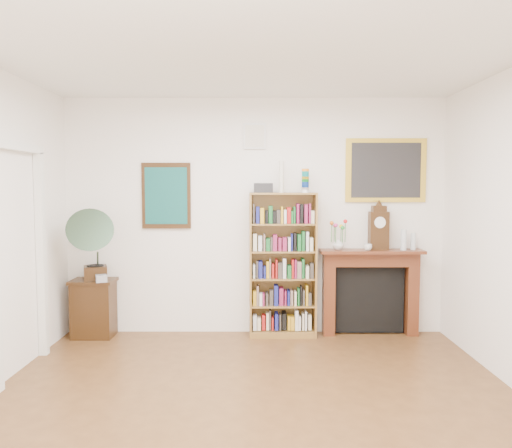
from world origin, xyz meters
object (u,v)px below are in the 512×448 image
at_px(flower_vase, 338,244).
at_px(cd_stack, 101,278).
at_px(side_cabinet, 94,308).
at_px(bottle_right, 413,241).
at_px(bookshelf, 283,257).
at_px(gramophone, 91,240).
at_px(mantel_clock, 379,228).
at_px(bottle_left, 404,240).
at_px(teacup, 368,247).
at_px(fireplace, 370,285).

bearing_deg(flower_vase, cd_stack, -175.42).
relative_size(side_cabinet, bottle_right, 3.39).
xyz_separation_m(bookshelf, gramophone, (-2.19, -0.17, 0.21)).
xyz_separation_m(cd_stack, mantel_clock, (3.20, 0.24, 0.55)).
distance_m(mantel_clock, bottle_left, 0.31).
xyz_separation_m(gramophone, bottle_left, (3.59, 0.16, -0.01)).
xyz_separation_m(mantel_clock, bottle_left, (0.28, -0.06, -0.13)).
xyz_separation_m(bookshelf, side_cabinet, (-2.21, -0.04, -0.60)).
bearing_deg(teacup, side_cabinet, -179.97).
relative_size(bookshelf, gramophone, 2.32).
height_order(bookshelf, teacup, bookshelf).
distance_m(fireplace, gramophone, 3.29).
xyz_separation_m(side_cabinet, mantel_clock, (3.34, 0.09, 0.93)).
height_order(gramophone, flower_vase, gramophone).
xyz_separation_m(gramophone, teacup, (3.17, 0.13, -0.09)).
xyz_separation_m(side_cabinet, fireplace, (3.25, 0.11, 0.25)).
xyz_separation_m(fireplace, mantel_clock, (0.09, -0.02, 0.68)).
bearing_deg(gramophone, fireplace, -14.83).
bearing_deg(bottle_right, bookshelf, -178.90).
bearing_deg(fireplace, mantel_clock, -13.02).
height_order(bookshelf, bottle_left, bookshelf).
relative_size(side_cabinet, teacup, 7.11).
xyz_separation_m(teacup, bottle_right, (0.55, 0.07, 0.06)).
bearing_deg(side_cabinet, cd_stack, -45.44).
xyz_separation_m(flower_vase, bottle_left, (0.75, -0.04, 0.05)).
bearing_deg(flower_vase, bottle_right, 0.05).
xyz_separation_m(gramophone, mantel_clock, (3.31, 0.22, 0.12)).
relative_size(teacup, bottle_right, 0.48).
distance_m(side_cabinet, fireplace, 3.26).
distance_m(bookshelf, side_cabinet, 2.29).
bearing_deg(mantel_clock, bookshelf, 179.24).
distance_m(cd_stack, bottle_left, 3.50).
bearing_deg(bottle_left, mantel_clock, 167.63).
height_order(bookshelf, flower_vase, bookshelf).
xyz_separation_m(flower_vase, bottle_right, (0.88, 0.00, 0.03)).
bearing_deg(bookshelf, side_cabinet, 179.65).
relative_size(fireplace, gramophone, 1.44).
bearing_deg(fireplace, bookshelf, -176.47).
height_order(fireplace, teacup, teacup).
bearing_deg(side_cabinet, bottle_left, 1.03).
bearing_deg(bottle_left, cd_stack, -177.09).
distance_m(bookshelf, cd_stack, 2.09).
bearing_deg(bottle_right, flower_vase, -179.95).
bearing_deg(bottle_right, cd_stack, -176.52).
height_order(fireplace, bottle_left, bottle_left).
relative_size(gramophone, mantel_clock, 1.62).
relative_size(cd_stack, mantel_clock, 0.23).
bearing_deg(teacup, cd_stack, -177.19).
distance_m(fireplace, cd_stack, 3.12).
bearing_deg(gramophone, bottle_right, -15.98).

